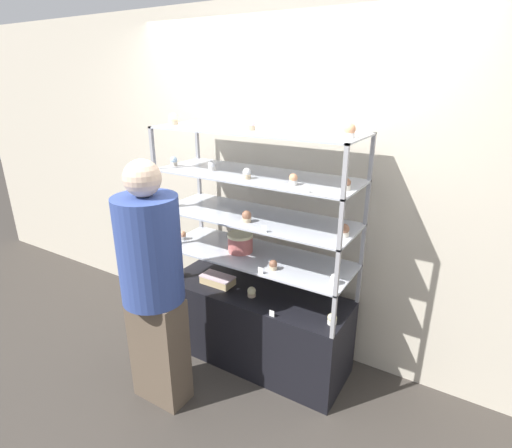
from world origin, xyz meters
TOP-DOWN VIEW (x-y plane):
  - ground_plane at (0.00, 0.00)m, footprint 20.00×20.00m
  - back_wall at (0.00, 0.40)m, footprint 8.00×0.05m
  - display_base at (0.00, 0.00)m, footprint 1.40×0.50m
  - display_riser_lower at (0.00, 0.00)m, footprint 1.40×0.50m
  - display_riser_middle at (0.00, 0.00)m, footprint 1.40×0.50m
  - display_riser_upper at (0.00, 0.00)m, footprint 1.40×0.50m
  - display_riser_top at (0.00, 0.00)m, footprint 1.40×0.50m
  - layer_cake_centerpiece at (-0.13, -0.01)m, footprint 0.19×0.19m
  - sheet_cake_frosted at (-0.31, -0.06)m, footprint 0.26×0.13m
  - cupcake_0 at (-0.64, -0.11)m, footprint 0.06×0.06m
  - cupcake_1 at (0.01, -0.08)m, footprint 0.06×0.06m
  - cupcake_2 at (0.63, -0.10)m, footprint 0.06×0.06m
  - price_tag_0 at (0.26, -0.23)m, footprint 0.04×0.00m
  - cupcake_3 at (-0.64, -0.05)m, footprint 0.05×0.05m
  - cupcake_4 at (0.22, -0.14)m, footprint 0.05×0.05m
  - cupcake_5 at (0.63, -0.11)m, footprint 0.05×0.05m
  - price_tag_1 at (0.18, -0.23)m, footprint 0.04×0.00m
  - cupcake_6 at (-0.63, -0.13)m, footprint 0.06×0.06m
  - cupcake_7 at (0.01, -0.13)m, footprint 0.06×0.06m
  - cupcake_8 at (0.64, -0.04)m, footprint 0.06×0.06m
  - price_tag_2 at (0.20, -0.23)m, footprint 0.04×0.00m
  - cupcake_9 at (-0.64, -0.09)m, footprint 0.05×0.05m
  - cupcake_10 at (-0.32, -0.06)m, footprint 0.05×0.05m
  - cupcake_11 at (0.01, -0.14)m, footprint 0.05×0.05m
  - cupcake_12 at (0.33, -0.12)m, footprint 0.05×0.05m
  - cupcake_13 at (0.64, -0.06)m, footprint 0.05×0.05m
  - price_tag_3 at (0.47, -0.23)m, footprint 0.04×0.00m
  - cupcake_14 at (-0.63, -0.07)m, footprint 0.06×0.06m
  - cupcake_15 at (-0.01, -0.06)m, footprint 0.06×0.06m
  - cupcake_16 at (0.63, -0.06)m, footprint 0.06×0.06m
  - price_tag_4 at (0.32, -0.23)m, footprint 0.04×0.00m
  - customer_figure at (-0.35, -0.67)m, footprint 0.39×0.39m

SIDE VIEW (x-z plane):
  - ground_plane at x=0.00m, z-range 0.00..0.00m
  - display_base at x=0.00m, z-range 0.00..0.60m
  - price_tag_0 at x=0.26m, z-range 0.60..0.65m
  - sheet_cake_frosted at x=-0.31m, z-range 0.60..0.67m
  - cupcake_0 at x=-0.64m, z-range 0.60..0.67m
  - cupcake_1 at x=0.01m, z-range 0.60..0.67m
  - cupcake_2 at x=0.63m, z-range 0.60..0.67m
  - display_riser_lower at x=0.00m, z-range 0.73..1.03m
  - customer_figure at x=-0.35m, z-range 0.06..1.72m
  - price_tag_1 at x=0.18m, z-range 0.89..0.94m
  - cupcake_3 at x=-0.64m, z-range 0.89..0.96m
  - cupcake_4 at x=0.22m, z-range 0.89..0.96m
  - cupcake_5 at x=0.63m, z-range 0.89..0.96m
  - layer_cake_centerpiece at x=-0.13m, z-range 0.90..1.03m
  - display_riser_middle at x=0.00m, z-range 1.03..1.32m
  - price_tag_2 at x=0.20m, z-range 1.19..1.23m
  - cupcake_6 at x=-0.63m, z-range 1.19..1.27m
  - cupcake_7 at x=0.01m, z-range 1.19..1.27m
  - cupcake_8 at x=0.64m, z-range 1.19..1.27m
  - back_wall at x=0.00m, z-range 0.00..2.60m
  - display_riser_upper at x=0.00m, z-range 1.32..1.61m
  - price_tag_3 at x=0.47m, z-range 1.48..1.53m
  - cupcake_9 at x=-0.64m, z-range 1.48..1.55m
  - cupcake_10 at x=-0.32m, z-range 1.48..1.55m
  - cupcake_11 at x=0.01m, z-range 1.48..1.55m
  - cupcake_12 at x=0.33m, z-range 1.48..1.55m
  - cupcake_13 at x=0.64m, z-range 1.48..1.55m
  - display_riser_top at x=0.00m, z-range 1.61..1.91m
  - price_tag_4 at x=0.32m, z-range 1.77..1.82m
  - cupcake_14 at x=-0.63m, z-range 1.77..1.85m
  - cupcake_15 at x=-0.01m, z-range 1.77..1.85m
  - cupcake_16 at x=0.63m, z-range 1.77..1.85m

